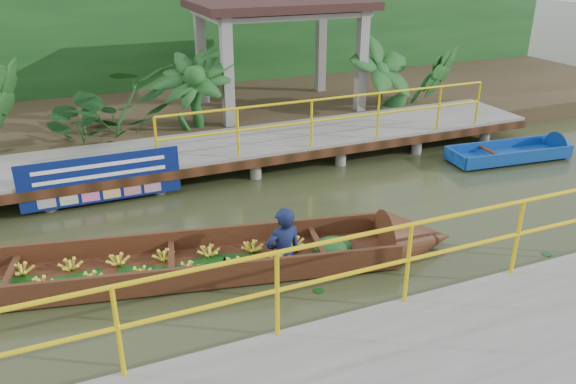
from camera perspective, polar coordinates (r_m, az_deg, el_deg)
name	(u,v)px	position (r m, az deg, el deg)	size (l,w,h in m)	color
ground	(254,245)	(9.18, -3.48, -5.38)	(80.00, 80.00, 0.00)	#2E361B
land_strip	(162,115)	(15.89, -12.69, 7.69)	(30.00, 8.00, 0.45)	#332719
far_dock	(200,152)	(12.01, -8.95, 4.06)	(16.00, 2.06, 1.66)	slate
near_dock	(480,383)	(6.46, 18.92, -17.91)	(18.00, 2.40, 1.73)	slate
pavilion	(279,16)	(15.07, -0.91, 17.46)	(4.40, 3.00, 3.00)	slate
foliage_backdrop	(140,36)	(17.95, -14.79, 15.10)	(30.00, 0.80, 4.00)	#144118
vendor_boat	(110,267)	(8.55, -17.65, -7.31)	(11.06, 3.23, 2.11)	#38180F
moored_blue_boat	(537,151)	(14.15, 23.94, 3.85)	(3.31, 1.14, 0.77)	navy
blue_banner	(102,179)	(10.82, -18.42, 1.31)	(2.87, 0.04, 0.90)	navy
tropical_plants	(182,91)	(13.54, -10.69, 10.04)	(14.44, 1.44, 1.80)	#144118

